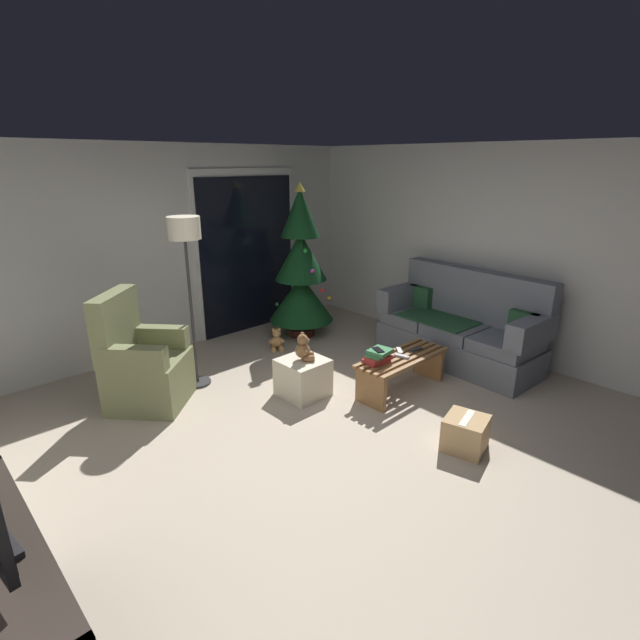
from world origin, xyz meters
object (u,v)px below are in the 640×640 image
remote_graphite (416,349)px  teddy_bear_honey_by_tree (277,340)px  ottoman (303,377)px  cardboard_box_taped_mid_floor (465,433)px  cell_phone (378,350)px  teddy_bear_chestnut (304,349)px  coffee_table (402,367)px  armchair (143,366)px  remote_white (399,351)px  remote_silver (402,356)px  couch (461,329)px  book_stack (378,356)px  christmas_tree (301,271)px  floor_lamp (185,245)px

remote_graphite → teddy_bear_honey_by_tree: (-0.46, 1.79, -0.28)m
ottoman → cardboard_box_taped_mid_floor: 1.69m
cell_phone → teddy_bear_chestnut: (-0.47, 0.57, -0.02)m
coffee_table → armchair: 2.60m
remote_graphite → remote_white: same height
remote_silver → ottoman: size_ratio=0.35×
couch → armchair: (-3.21, 1.56, 0.00)m
couch → armchair: armchair is taller
ottoman → teddy_bear_honey_by_tree: (0.57, 1.15, -0.07)m
remote_white → teddy_bear_honey_by_tree: remote_white is taller
remote_silver → ottoman: bearing=128.0°
armchair → cardboard_box_taped_mid_floor: (1.59, -2.59, -0.26)m
cell_phone → armchair: (-1.73, 1.52, -0.13)m
coffee_table → book_stack: 0.38m
coffee_table → armchair: size_ratio=0.97×
christmas_tree → teddy_bear_chestnut: bearing=-130.5°
christmas_tree → floor_lamp: size_ratio=1.15×
remote_silver → teddy_bear_honey_by_tree: bearing=84.3°
couch → cardboard_box_taped_mid_floor: couch is taller
ottoman → teddy_bear_chestnut: size_ratio=1.54×
christmas_tree → teddy_bear_chestnut: christmas_tree is taller
cell_phone → remote_graphite: bearing=17.2°
floor_lamp → teddy_bear_chestnut: 1.55m
remote_white → ottoman: (-0.88, 0.54, -0.21)m
remote_graphite → teddy_bear_chestnut: teddy_bear_chestnut is taller
christmas_tree → teddy_bear_honey_by_tree: 1.00m
coffee_table → cell_phone: cell_phone is taller
remote_graphite → armchair: size_ratio=0.14×
teddy_bear_chestnut → coffee_table: bearing=-38.0°
cell_phone → cardboard_box_taped_mid_floor: bearing=-73.8°
coffee_table → cardboard_box_taped_mid_floor: bearing=-114.8°
couch → cell_phone: (-1.49, 0.04, 0.13)m
coffee_table → christmas_tree: 2.11m
couch → ottoman: bearing=162.6°
remote_silver → floor_lamp: size_ratio=0.09×
armchair → cardboard_box_taped_mid_floor: bearing=-58.5°
remote_graphite → christmas_tree: 2.05m
book_stack → cell_phone: (-0.02, -0.01, 0.08)m
couch → coffee_table: size_ratio=1.80×
floor_lamp → ottoman: size_ratio=4.05×
remote_silver → christmas_tree: (0.39, 2.00, 0.50)m
remote_graphite → teddy_bear_honey_by_tree: remote_graphite is taller
remote_graphite → teddy_bear_chestnut: size_ratio=0.55×
remote_white → cell_phone: cell_phone is taller
couch → cardboard_box_taped_mid_floor: size_ratio=4.91×
floor_lamp → teddy_bear_honey_by_tree: size_ratio=6.25×
book_stack → floor_lamp: 2.20m
coffee_table → remote_silver: size_ratio=7.05×
remote_white → cell_phone: bearing=-131.8°
coffee_table → cell_phone: size_ratio=7.64×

